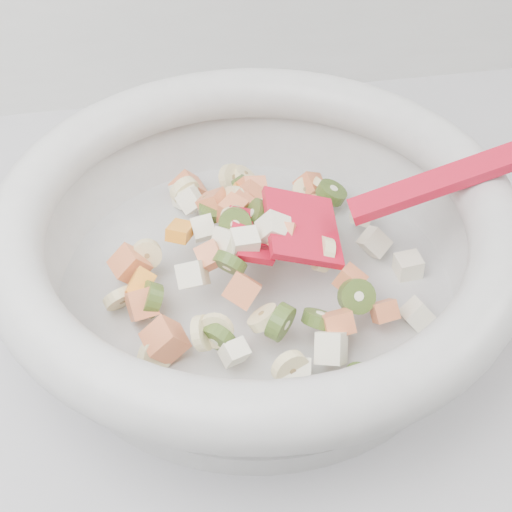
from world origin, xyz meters
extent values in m
cylinder|color=beige|center=(0.04, 1.41, 0.91)|extent=(0.33, 0.33, 0.02)
torus|color=beige|center=(0.04, 1.41, 0.99)|extent=(0.40, 0.40, 0.05)
cylinder|color=beige|center=(0.10, 1.51, 0.93)|extent=(0.03, 0.03, 0.02)
cylinder|color=beige|center=(-0.05, 1.43, 0.94)|extent=(0.03, 0.02, 0.03)
cylinder|color=beige|center=(-0.07, 1.40, 0.93)|extent=(0.03, 0.03, 0.03)
cylinder|color=beige|center=(0.05, 1.46, 0.96)|extent=(0.03, 0.02, 0.03)
cylinder|color=beige|center=(0.04, 1.54, 0.93)|extent=(0.03, 0.02, 0.03)
cylinder|color=beige|center=(0.09, 1.40, 0.96)|extent=(0.02, 0.03, 0.03)
cylinder|color=beige|center=(0.04, 1.31, 0.94)|extent=(0.04, 0.02, 0.04)
cylinder|color=beige|center=(-0.05, 1.34, 0.93)|extent=(0.02, 0.03, 0.03)
cylinder|color=beige|center=(-0.01, 1.52, 0.93)|extent=(0.04, 0.03, 0.04)
cylinder|color=beige|center=(0.09, 1.47, 0.94)|extent=(0.04, 0.03, 0.02)
cylinder|color=beige|center=(-0.05, 1.34, 0.93)|extent=(0.03, 0.03, 0.04)
cylinder|color=beige|center=(0.03, 1.35, 0.95)|extent=(0.03, 0.03, 0.03)
cylinder|color=beige|center=(0.05, 1.54, 0.93)|extent=(0.03, 0.03, 0.03)
cylinder|color=beige|center=(0.02, 1.44, 0.96)|extent=(0.03, 0.03, 0.03)
cylinder|color=beige|center=(0.03, 1.48, 0.95)|extent=(0.02, 0.03, 0.03)
cylinder|color=beige|center=(0.12, 1.51, 0.93)|extent=(0.03, 0.04, 0.03)
cylinder|color=beige|center=(-0.01, 1.34, 0.95)|extent=(0.03, 0.02, 0.03)
cylinder|color=beige|center=(-0.01, 1.34, 0.95)|extent=(0.02, 0.03, 0.03)
cube|color=#FF9850|center=(0.10, 1.52, 0.93)|extent=(0.03, 0.03, 0.03)
cube|color=#FF9850|center=(0.05, 1.51, 0.94)|extent=(0.03, 0.03, 0.04)
cube|color=#FF9850|center=(0.12, 1.35, 0.94)|extent=(0.02, 0.02, 0.02)
cube|color=#FF9850|center=(0.09, 1.45, 0.95)|extent=(0.03, 0.03, 0.03)
cube|color=#FF9850|center=(0.04, 1.49, 0.94)|extent=(0.03, 0.02, 0.03)
cube|color=#FF9850|center=(0.08, 1.34, 0.94)|extent=(0.02, 0.03, 0.03)
cube|color=#FF9850|center=(0.01, 1.48, 0.95)|extent=(0.03, 0.03, 0.03)
cube|color=#FF9850|center=(0.03, 1.47, 0.95)|extent=(0.03, 0.02, 0.03)
cube|color=#FF9850|center=(0.00, 1.40, 0.96)|extent=(0.02, 0.02, 0.03)
cube|color=#FF9850|center=(0.00, 1.53, 0.93)|extent=(0.04, 0.03, 0.04)
cube|color=#FF9850|center=(-0.06, 1.43, 0.94)|extent=(0.04, 0.03, 0.03)
cube|color=#FF9850|center=(0.02, 1.37, 0.95)|extent=(0.03, 0.04, 0.04)
cube|color=#FF9850|center=(0.10, 1.38, 0.94)|extent=(0.03, 0.03, 0.03)
cube|color=#FF9850|center=(-0.06, 1.38, 0.94)|extent=(0.03, 0.03, 0.03)
cube|color=#FF9850|center=(0.06, 1.47, 0.95)|extent=(0.03, 0.03, 0.03)
cube|color=#FF9850|center=(-0.04, 1.35, 0.94)|extent=(0.04, 0.03, 0.04)
cube|color=#FF9850|center=(0.03, 1.46, 0.96)|extent=(0.03, 0.03, 0.02)
cube|color=#FF9850|center=(0.06, 1.41, 0.97)|extent=(0.03, 0.03, 0.03)
cylinder|color=#73A236|center=(0.10, 1.36, 0.95)|extent=(0.03, 0.03, 0.03)
cylinder|color=#73A236|center=(0.04, 1.52, 0.94)|extent=(0.03, 0.03, 0.03)
cylinder|color=#73A236|center=(0.00, 1.34, 0.94)|extent=(0.03, 0.03, 0.04)
cylinder|color=#73A236|center=(0.02, 1.43, 0.97)|extent=(0.03, 0.03, 0.03)
cylinder|color=#73A236|center=(0.04, 1.44, 0.97)|extent=(0.03, 0.04, 0.04)
cylinder|color=#73A236|center=(0.09, 1.30, 0.93)|extent=(0.03, 0.02, 0.03)
cylinder|color=#73A236|center=(0.01, 1.47, 0.95)|extent=(0.03, 0.03, 0.02)
cylinder|color=#73A236|center=(0.10, 1.45, 0.94)|extent=(0.04, 0.03, 0.03)
cylinder|color=#73A236|center=(0.04, 1.34, 0.95)|extent=(0.03, 0.03, 0.04)
cylinder|color=#73A236|center=(-0.05, 1.39, 0.94)|extent=(0.03, 0.03, 0.04)
cylinder|color=#73A236|center=(0.01, 1.39, 0.96)|extent=(0.03, 0.03, 0.03)
cylinder|color=#73A236|center=(0.09, 1.30, 0.93)|extent=(0.03, 0.02, 0.03)
cylinder|color=#73A236|center=(0.12, 1.49, 0.94)|extent=(0.04, 0.04, 0.02)
cylinder|color=#73A236|center=(0.07, 1.34, 0.94)|extent=(0.03, 0.03, 0.03)
cube|color=white|center=(0.00, 1.50, 0.94)|extent=(0.03, 0.03, 0.03)
cube|color=white|center=(0.15, 1.35, 0.93)|extent=(0.02, 0.03, 0.03)
cube|color=white|center=(0.05, 1.41, 0.97)|extent=(0.03, 0.03, 0.03)
cube|color=white|center=(-0.02, 1.39, 0.96)|extent=(0.03, 0.03, 0.03)
cube|color=white|center=(0.00, 1.45, 0.95)|extent=(0.02, 0.03, 0.03)
cube|color=white|center=(0.16, 1.40, 0.93)|extent=(0.02, 0.02, 0.02)
cube|color=white|center=(0.06, 1.42, 0.97)|extent=(0.02, 0.02, 0.02)
cube|color=white|center=(0.14, 1.43, 0.93)|extent=(0.03, 0.03, 0.03)
cube|color=white|center=(0.02, 1.41, 0.97)|extent=(0.03, 0.03, 0.03)
cube|color=white|center=(0.05, 1.42, 0.97)|extent=(0.02, 0.02, 0.02)
cube|color=white|center=(0.01, 1.33, 0.94)|extent=(0.02, 0.02, 0.02)
cube|color=white|center=(0.05, 1.31, 0.93)|extent=(0.03, 0.03, 0.03)
cube|color=white|center=(0.03, 1.40, 0.97)|extent=(0.02, 0.02, 0.02)
cube|color=white|center=(0.07, 1.32, 0.94)|extent=(0.03, 0.04, 0.03)
cube|color=white|center=(0.14, 1.46, 0.94)|extent=(0.02, 0.02, 0.02)
cube|color=white|center=(-0.01, 1.52, 0.93)|extent=(0.03, 0.03, 0.02)
cube|color=orange|center=(-0.02, 1.45, 0.95)|extent=(0.03, 0.03, 0.02)
cube|color=orange|center=(-0.06, 1.43, 0.93)|extent=(0.02, 0.03, 0.02)
cube|color=orange|center=(0.04, 1.50, 0.94)|extent=(0.03, 0.02, 0.03)
cube|color=orange|center=(-0.06, 1.40, 0.94)|extent=(0.03, 0.03, 0.03)
cube|color=red|center=(0.07, 1.42, 0.97)|extent=(0.06, 0.07, 0.03)
cube|color=red|center=(0.03, 1.44, 0.97)|extent=(0.03, 0.01, 0.02)
cube|color=red|center=(0.03, 1.43, 0.97)|extent=(0.03, 0.01, 0.02)
cube|color=red|center=(0.03, 1.41, 0.97)|extent=(0.03, 0.01, 0.02)
cube|color=red|center=(0.03, 1.39, 0.97)|extent=(0.03, 0.01, 0.02)
cube|color=red|center=(0.21, 1.41, 1.01)|extent=(0.20, 0.03, 0.08)
camera|label=1|loc=(-0.04, 0.97, 1.37)|focal=55.00mm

